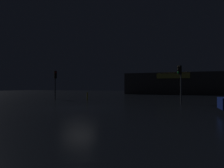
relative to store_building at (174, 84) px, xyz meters
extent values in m
plane|color=black|center=(-5.45, -32.07, -2.29)|extent=(120.00, 120.00, 0.00)
cube|color=#4C4742|center=(0.00, 0.01, 0.00)|extent=(20.62, 6.84, 4.58)
cube|color=#E5D84C|center=(0.00, -3.56, 1.51)|extent=(6.47, 0.24, 0.96)
cylinder|color=#595B60|center=(-13.17, -24.56, -0.47)|extent=(0.15, 0.15, 3.64)
cube|color=black|center=(-13.06, -24.67, 0.87)|extent=(0.41, 0.41, 0.95)
sphere|color=red|center=(-12.94, -24.78, 1.16)|extent=(0.20, 0.20, 0.20)
sphere|color=black|center=(-12.94, -24.78, 0.87)|extent=(0.20, 0.20, 0.20)
sphere|color=black|center=(-12.94, -24.78, 0.59)|extent=(0.20, 0.20, 0.20)
cylinder|color=#595B60|center=(2.03, -25.54, -0.45)|extent=(0.12, 0.12, 3.69)
cube|color=black|center=(1.91, -25.64, 0.96)|extent=(0.41, 0.41, 0.86)
sphere|color=black|center=(1.79, -25.74, 1.22)|extent=(0.20, 0.20, 0.20)
sphere|color=black|center=(1.79, -25.74, 0.96)|extent=(0.20, 0.20, 0.20)
sphere|color=#19D13F|center=(1.79, -25.74, 0.71)|extent=(0.20, 0.20, 0.20)
cylinder|color=gold|center=(-9.04, -23.70, -1.82)|extent=(0.13, 0.13, 0.94)
camera|label=1|loc=(2.52, -46.20, -0.63)|focal=32.44mm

